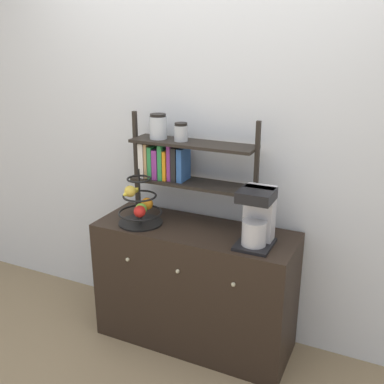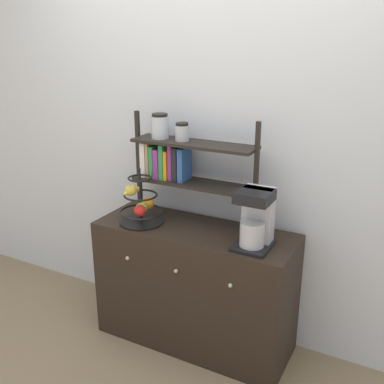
{
  "view_description": "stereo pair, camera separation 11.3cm",
  "coord_description": "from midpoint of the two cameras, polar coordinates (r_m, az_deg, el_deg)",
  "views": [
    {
      "loc": [
        1.04,
        -2.01,
        1.86
      ],
      "look_at": [
        -0.02,
        0.22,
        1.01
      ],
      "focal_mm": 42.0,
      "sensor_mm": 36.0,
      "label": 1
    },
    {
      "loc": [
        1.14,
        -1.96,
        1.86
      ],
      "look_at": [
        -0.02,
        0.22,
        1.01
      ],
      "focal_mm": 42.0,
      "sensor_mm": 36.0,
      "label": 2
    }
  ],
  "objects": [
    {
      "name": "shelf_hutch",
      "position": [
        2.72,
        -0.8,
        4.38
      ],
      "size": [
        0.81,
        0.2,
        0.66
      ],
      "color": "black",
      "rests_on": "sideboard"
    },
    {
      "name": "ground_plane",
      "position": [
        2.93,
        -0.67,
        -20.44
      ],
      "size": [
        12.0,
        12.0,
        0.0
      ],
      "primitive_type": "plane",
      "color": "#847051"
    },
    {
      "name": "fruit_stand",
      "position": [
        2.74,
        -5.39,
        -1.68
      ],
      "size": [
        0.27,
        0.27,
        0.35
      ],
      "color": "black",
      "rests_on": "sideboard"
    },
    {
      "name": "sideboard",
      "position": [
        2.87,
        1.48,
        -11.87
      ],
      "size": [
        1.22,
        0.46,
        0.78
      ],
      "color": "black",
      "rests_on": "ground_plane"
    },
    {
      "name": "wall_back",
      "position": [
        2.76,
        4.14,
        7.21
      ],
      "size": [
        7.0,
        0.05,
        2.6
      ],
      "primitive_type": "cube",
      "color": "silver",
      "rests_on": "ground_plane"
    },
    {
      "name": "coffee_maker",
      "position": [
        2.45,
        9.39,
        -3.31
      ],
      "size": [
        0.19,
        0.23,
        0.33
      ],
      "color": "black",
      "rests_on": "sideboard"
    }
  ]
}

